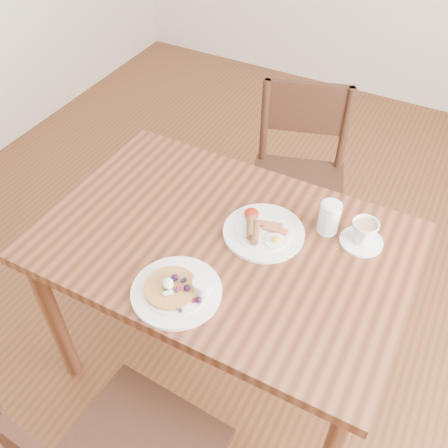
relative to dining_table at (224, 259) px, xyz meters
name	(u,v)px	position (x,y,z in m)	size (l,w,h in m)	color
ground	(224,359)	(0.00, 0.00, -0.65)	(5.00, 5.00, 0.00)	#5A2F19
dining_table	(224,259)	(0.00, 0.00, 0.00)	(1.20, 0.80, 0.75)	brown
chair_far	(298,174)	(-0.01, 0.74, -0.16)	(0.53, 0.53, 0.88)	#371B14
pancake_plate	(178,290)	(-0.02, -0.26, 0.11)	(0.27, 0.27, 0.06)	white
breakfast_plate	(263,231)	(0.10, 0.08, 0.11)	(0.27, 0.27, 0.04)	white
teacup_saucer	(363,234)	(0.40, 0.20, 0.14)	(0.14, 0.14, 0.09)	white
water_glass	(329,218)	(0.28, 0.20, 0.16)	(0.07, 0.07, 0.11)	silver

